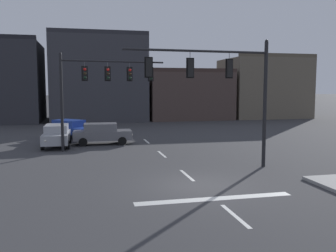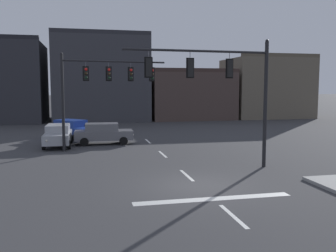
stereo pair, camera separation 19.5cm
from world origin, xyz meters
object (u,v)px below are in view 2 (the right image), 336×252
car_lot_middle (103,133)px  car_lot_farside (58,135)px  car_lot_nearside (72,129)px  signal_mast_near_side (222,80)px  signal_mast_far_side (100,82)px

car_lot_middle → car_lot_farside: size_ratio=1.01×
car_lot_nearside → car_lot_middle: bearing=-55.5°
signal_mast_near_side → car_lot_nearside: 16.74m
signal_mast_far_side → car_lot_nearside: 7.60m
signal_mast_far_side → car_lot_middle: bearing=84.3°
car_lot_farside → signal_mast_near_side: bearing=-47.6°
signal_mast_near_side → car_lot_nearside: size_ratio=1.78×
signal_mast_far_side → car_lot_farside: signal_mast_far_side is taller
signal_mast_near_side → car_lot_farside: signal_mast_near_side is taller
signal_mast_near_side → car_lot_middle: signal_mast_near_side is taller
car_lot_nearside → car_lot_farside: size_ratio=0.98×
signal_mast_far_side → car_lot_farside: (-3.08, 2.04, -3.89)m
car_lot_nearside → car_lot_middle: (2.51, -3.65, 0.00)m
signal_mast_near_side → car_lot_farside: bearing=132.4°
signal_mast_far_side → car_lot_middle: signal_mast_far_side is taller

